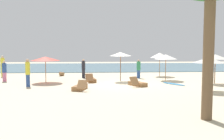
{
  "coord_description": "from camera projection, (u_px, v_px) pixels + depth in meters",
  "views": [
    {
      "loc": [
        -1.87,
        -18.34,
        2.67
      ],
      "look_at": [
        -0.69,
        -0.36,
        1.1
      ],
      "focal_mm": 40.82,
      "sensor_mm": 36.0,
      "label": 1
    }
  ],
  "objects": [
    {
      "name": "ocean_water",
      "position": [
        109.0,
        67.0,
        35.49
      ],
      "size": [
        48.0,
        16.0,
        0.06
      ],
      "primitive_type": "cube",
      "color": "slate",
      "rests_on": "ground_plane"
    },
    {
      "name": "umbrella_1",
      "position": [
        45.0,
        59.0,
        19.57
      ],
      "size": [
        2.24,
        2.24,
        2.0
      ],
      "color": "olive",
      "rests_on": "ground_plane"
    },
    {
      "name": "person_2",
      "position": [
        83.0,
        68.0,
        22.52
      ],
      "size": [
        0.42,
        0.42,
        1.7
      ],
      "color": "#26262D",
      "rests_on": "ground_plane"
    },
    {
      "name": "surfboard",
      "position": [
        174.0,
        84.0,
        18.69
      ],
      "size": [
        1.47,
        2.03,
        0.07
      ],
      "color": "#338CCC",
      "rests_on": "ground_plane"
    },
    {
      "name": "umbrella_5",
      "position": [
        160.0,
        55.0,
        23.91
      ],
      "size": [
        1.8,
        1.8,
        2.22
      ],
      "color": "olive",
      "rests_on": "ground_plane"
    },
    {
      "name": "person_3",
      "position": [
        3.0,
        66.0,
        23.48
      ],
      "size": [
        0.48,
        0.48,
        1.96
      ],
      "color": "yellow",
      "rests_on": "ground_plane"
    },
    {
      "name": "dog",
      "position": [
        62.0,
        74.0,
        24.28
      ],
      "size": [
        0.69,
        0.81,
        0.38
      ],
      "color": "olive",
      "rests_on": "ground_plane"
    },
    {
      "name": "ground_plane",
      "position": [
        121.0,
        84.0,
        18.59
      ],
      "size": [
        60.0,
        60.0,
        0.0
      ],
      "primitive_type": "plane",
      "color": "beige"
    },
    {
      "name": "umbrella_4",
      "position": [
        121.0,
        54.0,
        20.33
      ],
      "size": [
        1.78,
        1.78,
        2.34
      ],
      "color": "brown",
      "rests_on": "ground_plane"
    },
    {
      "name": "lounger_0",
      "position": [
        137.0,
        84.0,
        17.85
      ],
      "size": [
        1.29,
        1.75,
        0.71
      ],
      "color": "olive",
      "rests_on": "ground_plane"
    },
    {
      "name": "umbrella_0",
      "position": [
        166.0,
        57.0,
        20.97
      ],
      "size": [
        1.87,
        1.87,
        2.13
      ],
      "color": "brown",
      "rests_on": "ground_plane"
    },
    {
      "name": "lounger_1",
      "position": [
        80.0,
        87.0,
        16.21
      ],
      "size": [
        1.0,
        1.78,
        0.69
      ],
      "color": "olive",
      "rests_on": "ground_plane"
    },
    {
      "name": "umbrella_3",
      "position": [
        209.0,
        60.0,
        15.7
      ],
      "size": [
        1.89,
        1.89,
        2.08
      ],
      "color": "olive",
      "rests_on": "ground_plane"
    },
    {
      "name": "person_1",
      "position": [
        4.0,
        71.0,
        20.18
      ],
      "size": [
        0.43,
        0.43,
        1.65
      ],
      "color": "#D17299",
      "rests_on": "ground_plane"
    },
    {
      "name": "person_0",
      "position": [
        139.0,
        69.0,
        22.42
      ],
      "size": [
        0.38,
        0.38,
        1.65
      ],
      "color": "#2D4C8C",
      "rests_on": "ground_plane"
    },
    {
      "name": "lounger_2",
      "position": [
        91.0,
        80.0,
        19.95
      ],
      "size": [
        0.87,
        1.75,
        0.71
      ],
      "color": "brown",
      "rests_on": "ground_plane"
    },
    {
      "name": "person_4",
      "position": [
        28.0,
        72.0,
        17.49
      ],
      "size": [
        0.41,
        0.41,
        1.92
      ],
      "color": "#2D4C8C",
      "rests_on": "ground_plane"
    },
    {
      "name": "umbrella_6",
      "position": [
        215.0,
        57.0,
        18.93
      ],
      "size": [
        1.88,
        1.88,
        2.18
      ],
      "color": "brown",
      "rests_on": "ground_plane"
    }
  ]
}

